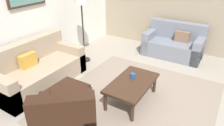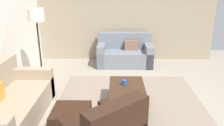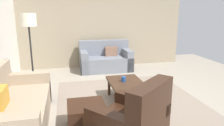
{
  "view_description": "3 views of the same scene",
  "coord_description": "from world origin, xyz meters",
  "px_view_note": "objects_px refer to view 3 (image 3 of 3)",
  "views": [
    {
      "loc": [
        -2.91,
        -1.29,
        2.39
      ],
      "look_at": [
        -0.13,
        0.41,
        0.75
      ],
      "focal_mm": 33.23,
      "sensor_mm": 36.0,
      "label": 1
    },
    {
      "loc": [
        -3.63,
        0.26,
        2.13
      ],
      "look_at": [
        -0.02,
        0.33,
        0.88
      ],
      "focal_mm": 35.8,
      "sensor_mm": 36.0,
      "label": 2
    },
    {
      "loc": [
        -3.66,
        1.19,
        1.76
      ],
      "look_at": [
        -0.09,
        0.38,
        0.85
      ],
      "focal_mm": 33.84,
      "sensor_mm": 36.0,
      "label": 3
    }
  ],
  "objects_px": {
    "couch_loveseat": "(105,60)",
    "ottoman": "(87,116)",
    "coffee_table": "(128,86)",
    "lamp_standing": "(29,28)",
    "couch_main": "(8,111)",
    "cup": "(124,79)"
  },
  "relations": [
    {
      "from": "ottoman",
      "to": "lamp_standing",
      "type": "distance_m",
      "value": 2.26
    },
    {
      "from": "couch_main",
      "to": "cup",
      "type": "distance_m",
      "value": 2.07
    },
    {
      "from": "cup",
      "to": "couch_loveseat",
      "type": "bearing_deg",
      "value": -2.23
    },
    {
      "from": "couch_loveseat",
      "to": "lamp_standing",
      "type": "relative_size",
      "value": 0.88
    },
    {
      "from": "couch_loveseat",
      "to": "ottoman",
      "type": "xyz_separation_m",
      "value": [
        -3.21,
        0.91,
        -0.1
      ]
    },
    {
      "from": "lamp_standing",
      "to": "ottoman",
      "type": "bearing_deg",
      "value": -149.97
    },
    {
      "from": "couch_main",
      "to": "coffee_table",
      "type": "height_order",
      "value": "couch_main"
    },
    {
      "from": "couch_loveseat",
      "to": "coffee_table",
      "type": "xyz_separation_m",
      "value": [
        -2.49,
        0.04,
        0.06
      ]
    },
    {
      "from": "cup",
      "to": "lamp_standing",
      "type": "relative_size",
      "value": 0.06
    },
    {
      "from": "ottoman",
      "to": "coffee_table",
      "type": "bearing_deg",
      "value": -49.96
    },
    {
      "from": "lamp_standing",
      "to": "couch_loveseat",
      "type": "bearing_deg",
      "value": -50.05
    },
    {
      "from": "couch_main",
      "to": "lamp_standing",
      "type": "distance_m",
      "value": 1.79
    },
    {
      "from": "ottoman",
      "to": "lamp_standing",
      "type": "xyz_separation_m",
      "value": [
        1.65,
        0.95,
        1.21
      ]
    },
    {
      "from": "couch_loveseat",
      "to": "coffee_table",
      "type": "height_order",
      "value": "couch_loveseat"
    },
    {
      "from": "couch_main",
      "to": "couch_loveseat",
      "type": "height_order",
      "value": "same"
    },
    {
      "from": "coffee_table",
      "to": "cup",
      "type": "height_order",
      "value": "cup"
    },
    {
      "from": "ottoman",
      "to": "coffee_table",
      "type": "xyz_separation_m",
      "value": [
        0.73,
        -0.87,
        0.16
      ]
    },
    {
      "from": "couch_loveseat",
      "to": "coffee_table",
      "type": "distance_m",
      "value": 2.49
    },
    {
      "from": "ottoman",
      "to": "cup",
      "type": "xyz_separation_m",
      "value": [
        0.85,
        -0.82,
        0.26
      ]
    },
    {
      "from": "coffee_table",
      "to": "lamp_standing",
      "type": "height_order",
      "value": "lamp_standing"
    },
    {
      "from": "couch_loveseat",
      "to": "coffee_table",
      "type": "relative_size",
      "value": 1.38
    },
    {
      "from": "cup",
      "to": "lamp_standing",
      "type": "bearing_deg",
      "value": 65.71
    }
  ]
}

